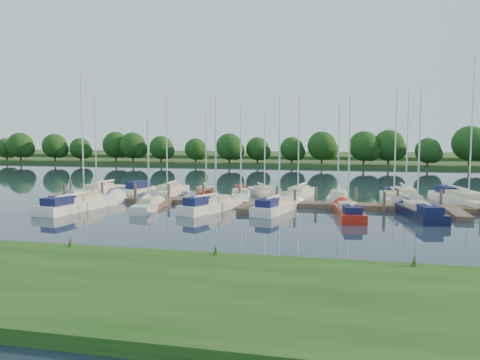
% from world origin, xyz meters
% --- Properties ---
extents(ground, '(260.00, 260.00, 0.00)m').
position_xyz_m(ground, '(0.00, 0.00, 0.00)').
color(ground, '#192533').
rests_on(ground, ground).
extents(near_bank, '(90.00, 10.00, 0.50)m').
position_xyz_m(near_bank, '(0.00, -16.00, 0.25)').
color(near_bank, '#174112').
rests_on(near_bank, ground).
extents(dock, '(40.00, 6.00, 0.40)m').
position_xyz_m(dock, '(0.00, 7.31, 0.20)').
color(dock, '#4E3A2B').
rests_on(dock, ground).
extents(mooring_pilings, '(38.24, 2.84, 2.00)m').
position_xyz_m(mooring_pilings, '(0.00, 8.43, 0.60)').
color(mooring_pilings, '#473D33').
rests_on(mooring_pilings, ground).
extents(far_shore, '(180.00, 30.00, 0.60)m').
position_xyz_m(far_shore, '(0.00, 75.00, 0.30)').
color(far_shore, '#234119').
rests_on(far_shore, ground).
extents(distant_hill, '(220.00, 40.00, 1.40)m').
position_xyz_m(distant_hill, '(0.00, 100.00, 0.70)').
color(distant_hill, '#395926').
rests_on(distant_hill, ground).
extents(treeline, '(144.14, 10.07, 8.28)m').
position_xyz_m(treeline, '(2.81, 61.46, 4.06)').
color(treeline, '#38281C').
rests_on(treeline, ground).
extents(sailboat_n_0, '(3.03, 8.17, 10.46)m').
position_xyz_m(sailboat_n_0, '(-17.01, 11.17, 0.28)').
color(sailboat_n_0, silver).
rests_on(sailboat_n_0, ground).
extents(motorboat, '(2.68, 5.75, 1.70)m').
position_xyz_m(motorboat, '(-13.62, 13.13, 0.35)').
color(motorboat, silver).
rests_on(motorboat, ground).
extents(sailboat_n_2, '(2.33, 8.61, 10.98)m').
position_xyz_m(sailboat_n_2, '(-9.93, 12.50, 0.28)').
color(sailboat_n_2, silver).
rests_on(sailboat_n_2, ground).
extents(sailboat_n_3, '(3.62, 6.67, 8.63)m').
position_xyz_m(sailboat_n_3, '(-6.22, 13.59, 0.27)').
color(sailboat_n_3, '#B61C10').
rests_on(sailboat_n_3, ground).
extents(sailboat_n_4, '(3.03, 7.38, 9.29)m').
position_xyz_m(sailboat_n_4, '(-2.22, 12.06, 0.31)').
color(sailboat_n_4, silver).
rests_on(sailboat_n_4, ground).
extents(sailboat_n_5, '(4.27, 7.01, 9.21)m').
position_xyz_m(sailboat_n_5, '(-0.34, 14.41, 0.27)').
color(sailboat_n_5, silver).
rests_on(sailboat_n_5, ground).
extents(sailboat_n_6, '(3.08, 8.16, 10.29)m').
position_xyz_m(sailboat_n_6, '(3.22, 14.09, 0.27)').
color(sailboat_n_6, silver).
rests_on(sailboat_n_6, ground).
extents(sailboat_n_7, '(1.99, 7.15, 9.20)m').
position_xyz_m(sailboat_n_7, '(7.07, 11.64, 0.27)').
color(sailboat_n_7, silver).
rests_on(sailboat_n_7, ground).
extents(sailboat_n_8, '(2.05, 8.35, 10.57)m').
position_xyz_m(sailboat_n_8, '(12.06, 12.43, 0.31)').
color(sailboat_n_8, silver).
rests_on(sailboat_n_8, ground).
extents(sailboat_n_9, '(2.34, 8.55, 11.00)m').
position_xyz_m(sailboat_n_9, '(13.23, 13.83, 0.28)').
color(sailboat_n_9, silver).
rests_on(sailboat_n_9, ground).
extents(sailboat_n_10, '(4.60, 10.75, 13.46)m').
position_xyz_m(sailboat_n_10, '(18.04, 11.78, 0.34)').
color(sailboat_n_10, silver).
rests_on(sailboat_n_10, ground).
extents(sailboat_s_0, '(3.39, 9.29, 11.71)m').
position_xyz_m(sailboat_s_0, '(-13.75, 2.47, 0.33)').
color(sailboat_s_0, silver).
rests_on(sailboat_s_0, ground).
extents(sailboat_s_1, '(2.10, 6.01, 7.84)m').
position_xyz_m(sailboat_s_1, '(-8.05, 3.24, 0.28)').
color(sailboat_s_1, silver).
rests_on(sailboat_s_1, ground).
extents(sailboat_s_2, '(4.09, 7.49, 9.87)m').
position_xyz_m(sailboat_s_2, '(-2.80, 4.07, 0.34)').
color(sailboat_s_2, silver).
rests_on(sailboat_s_2, ground).
extents(sailboat_s_3, '(3.25, 7.66, 9.79)m').
position_xyz_m(sailboat_s_3, '(2.36, 4.97, 0.33)').
color(sailboat_s_3, silver).
rests_on(sailboat_s_3, ground).
extents(sailboat_s_4, '(2.45, 7.37, 9.34)m').
position_xyz_m(sailboat_s_4, '(7.98, 3.46, 0.31)').
color(sailboat_s_4, '#B61C10').
rests_on(sailboat_s_4, ground).
extents(sailboat_s_5, '(3.06, 7.95, 10.06)m').
position_xyz_m(sailboat_s_5, '(13.12, 4.48, 0.32)').
color(sailboat_s_5, '#0F1233').
rests_on(sailboat_s_5, ground).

